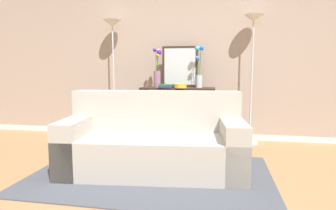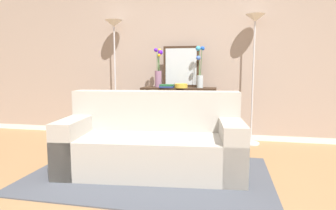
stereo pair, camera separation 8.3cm
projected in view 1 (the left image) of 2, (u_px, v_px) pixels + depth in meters
name	position (u px, v px, depth m)	size (l,w,h in m)	color
ground_plane	(149.00, 196.00, 2.60)	(16.00, 16.00, 0.02)	#9E754C
back_wall	(183.00, 58.00, 4.71)	(12.00, 0.15, 2.62)	white
area_rug	(151.00, 174.00, 3.09)	(2.54, 1.62, 0.01)	#474C56
couch	(154.00, 143.00, 3.20)	(2.03, 1.06, 0.88)	#ADA89E
console_table	(178.00, 105.00, 4.43)	(1.14, 0.35, 0.86)	#382619
floor_lamp_left	(113.00, 46.00, 4.59)	(0.28, 0.28, 1.91)	silver
floor_lamp_right	(253.00, 43.00, 4.20)	(0.28, 0.28, 1.92)	silver
wall_mirror	(180.00, 67.00, 4.49)	(0.56, 0.02, 0.64)	#382619
vase_tall_flowers	(157.00, 72.00, 4.43)	(0.14, 0.12, 0.60)	gray
vase_short_flowers	(199.00, 71.00, 4.28)	(0.13, 0.10, 0.62)	silver
fruit_bowl	(180.00, 86.00, 4.27)	(0.20, 0.20, 0.06)	gold
book_stack	(166.00, 86.00, 4.32)	(0.22, 0.17, 0.05)	navy
book_row_under_console	(161.00, 137.00, 4.54)	(0.40, 0.18, 0.13)	#1E7075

